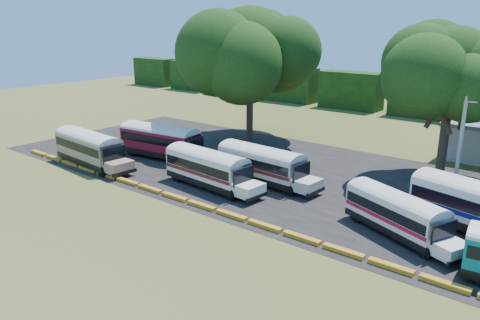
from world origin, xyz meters
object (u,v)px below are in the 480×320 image
Objects in this scene: bus_beige at (90,147)px; bus_red at (162,139)px; bus_cream_west at (209,166)px; bus_white_red at (397,212)px; tree_west at (250,50)px.

bus_red is (3.47, 6.30, 0.06)m from bus_beige.
bus_white_red is (16.24, 0.80, -0.18)m from bus_cream_west.
bus_beige is 7.20m from bus_red.
tree_west is at bearing 71.22° from bus_red.
bus_white_red is 0.58× the size of tree_west.
tree_west is (2.56, 11.70, 8.69)m from bus_red.
tree_west is at bearing 171.87° from bus_white_red.
bus_beige is at bearing -163.63° from bus_cream_west.
bus_red reaches higher than bus_beige.
bus_beige reaches higher than bus_cream_west.
bus_red is 0.71× the size of tree_west.
bus_beige is 0.97× the size of bus_red.
bus_white_red is at bearing 11.21° from bus_beige.
bus_red is 1.21× the size of bus_white_red.
bus_red is at bearing 65.58° from bus_beige.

